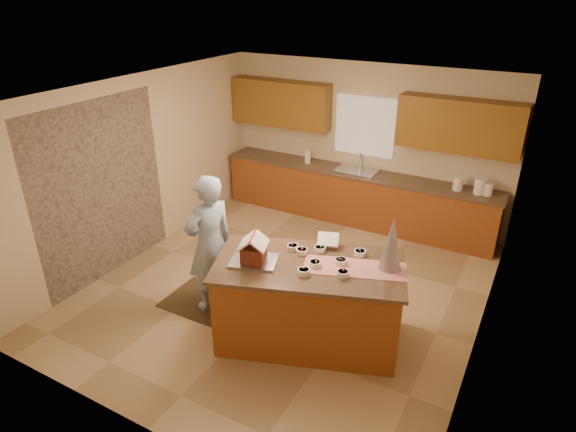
% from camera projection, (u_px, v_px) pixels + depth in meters
% --- Properties ---
extents(floor, '(5.50, 5.50, 0.00)m').
position_uv_depth(floor, '(287.00, 287.00, 6.85)').
color(floor, tan).
rests_on(floor, ground).
extents(ceiling, '(5.50, 5.50, 0.00)m').
position_uv_depth(ceiling, '(287.00, 92.00, 5.69)').
color(ceiling, silver).
rests_on(ceiling, floor).
extents(wall_back, '(5.50, 5.50, 0.00)m').
position_uv_depth(wall_back, '(364.00, 143.00, 8.44)').
color(wall_back, beige).
rests_on(wall_back, floor).
extents(wall_front, '(5.50, 5.50, 0.00)m').
position_uv_depth(wall_front, '(129.00, 314.00, 4.09)').
color(wall_front, beige).
rests_on(wall_front, floor).
extents(wall_left, '(5.50, 5.50, 0.00)m').
position_uv_depth(wall_left, '(142.00, 167.00, 7.35)').
color(wall_left, beige).
rests_on(wall_left, floor).
extents(wall_right, '(5.50, 5.50, 0.00)m').
position_uv_depth(wall_right, '(494.00, 244.00, 5.18)').
color(wall_right, beige).
rests_on(wall_right, floor).
extents(stone_accent, '(0.00, 2.50, 2.50)m').
position_uv_depth(stone_accent, '(102.00, 191.00, 6.76)').
color(stone_accent, gray).
rests_on(stone_accent, wall_left).
extents(window_curtain, '(1.05, 0.03, 1.00)m').
position_uv_depth(window_curtain, '(365.00, 126.00, 8.29)').
color(window_curtain, white).
rests_on(window_curtain, wall_back).
extents(back_counter_base, '(4.80, 0.60, 0.88)m').
position_uv_depth(back_counter_base, '(355.00, 197.00, 8.60)').
color(back_counter_base, brown).
rests_on(back_counter_base, floor).
extents(back_counter_top, '(4.85, 0.63, 0.04)m').
position_uv_depth(back_counter_top, '(356.00, 173.00, 8.40)').
color(back_counter_top, brown).
rests_on(back_counter_top, back_counter_base).
extents(upper_cabinet_left, '(1.85, 0.35, 0.80)m').
position_uv_depth(upper_cabinet_left, '(281.00, 103.00, 8.74)').
color(upper_cabinet_left, olive).
rests_on(upper_cabinet_left, wall_back).
extents(upper_cabinet_right, '(1.85, 0.35, 0.80)m').
position_uv_depth(upper_cabinet_right, '(459.00, 126.00, 7.39)').
color(upper_cabinet_right, olive).
rests_on(upper_cabinet_right, wall_back).
extents(sink, '(0.70, 0.45, 0.12)m').
position_uv_depth(sink, '(356.00, 173.00, 8.40)').
color(sink, silver).
rests_on(sink, back_counter_top).
extents(faucet, '(0.03, 0.03, 0.28)m').
position_uv_depth(faucet, '(361.00, 161.00, 8.47)').
color(faucet, silver).
rests_on(faucet, back_counter_top).
extents(island_base, '(2.23, 1.62, 0.99)m').
position_uv_depth(island_base, '(308.00, 304.00, 5.67)').
color(island_base, brown).
rests_on(island_base, floor).
extents(island_top, '(2.35, 1.73, 0.04)m').
position_uv_depth(island_top, '(309.00, 266.00, 5.45)').
color(island_top, brown).
rests_on(island_top, island_base).
extents(table_runner, '(1.19, 0.75, 0.01)m').
position_uv_depth(table_runner, '(355.00, 268.00, 5.36)').
color(table_runner, red).
rests_on(table_runner, island_top).
extents(baking_tray, '(0.61, 0.53, 0.03)m').
position_uv_depth(baking_tray, '(254.00, 261.00, 5.47)').
color(baking_tray, silver).
rests_on(baking_tray, island_top).
extents(cookbook, '(0.30, 0.26, 0.11)m').
position_uv_depth(cookbook, '(328.00, 239.00, 5.75)').
color(cookbook, white).
rests_on(cookbook, island_top).
extents(tinsel_tree, '(0.31, 0.31, 0.62)m').
position_uv_depth(tinsel_tree, '(392.00, 244.00, 5.22)').
color(tinsel_tree, '#B7B8C4').
rests_on(tinsel_tree, island_top).
extents(rug, '(1.23, 0.80, 0.01)m').
position_uv_depth(rug, '(211.00, 303.00, 6.50)').
color(rug, black).
rests_on(rug, floor).
extents(boy, '(0.64, 0.77, 1.81)m').
position_uv_depth(boy, '(210.00, 244.00, 6.08)').
color(boy, '#91AFCE').
rests_on(boy, rug).
extents(canister_a, '(0.15, 0.15, 0.21)m').
position_uv_depth(canister_a, '(458.00, 184.00, 7.62)').
color(canister_a, white).
rests_on(canister_a, back_counter_top).
extents(canister_b, '(0.17, 0.17, 0.25)m').
position_uv_depth(canister_b, '(480.00, 186.00, 7.47)').
color(canister_b, white).
rests_on(canister_b, back_counter_top).
extents(canister_c, '(0.13, 0.13, 0.19)m').
position_uv_depth(canister_c, '(488.00, 190.00, 7.42)').
color(canister_c, white).
rests_on(canister_c, back_counter_top).
extents(paper_towel, '(0.11, 0.11, 0.23)m').
position_uv_depth(paper_towel, '(308.00, 157.00, 8.75)').
color(paper_towel, white).
rests_on(paper_towel, back_counter_top).
extents(gingerbread_house, '(0.39, 0.40, 0.32)m').
position_uv_depth(gingerbread_house, '(254.00, 251.00, 5.42)').
color(gingerbread_house, maroon).
rests_on(gingerbread_house, baking_tray).
extents(candy_bowls, '(0.87, 0.80, 0.06)m').
position_uv_depth(candy_bowls, '(322.00, 259.00, 5.49)').
color(candy_bowls, yellow).
rests_on(candy_bowls, island_top).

